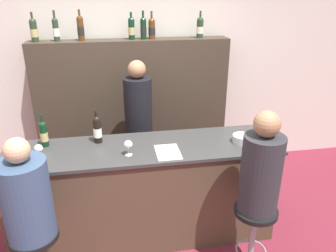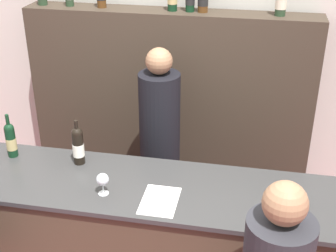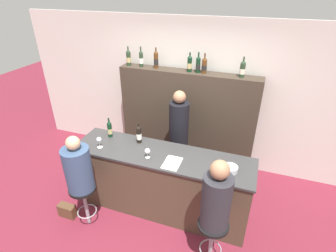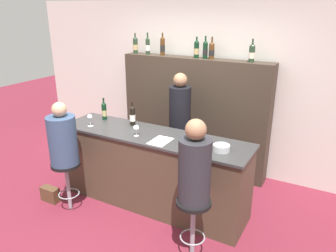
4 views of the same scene
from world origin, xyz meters
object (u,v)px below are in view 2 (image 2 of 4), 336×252
(metal_bowl, at_px, (287,202))
(bartender, at_px, (160,157))
(wine_bottle_counter_0, at_px, (11,140))
(wine_bottle_counter_1, at_px, (78,145))
(wine_glass_1, at_px, (103,180))

(metal_bowl, relative_size, bartender, 0.11)
(wine_bottle_counter_0, relative_size, wine_bottle_counter_1, 0.99)
(wine_bottle_counter_0, xyz_separation_m, metal_bowl, (1.82, -0.23, -0.09))
(wine_bottle_counter_0, distance_m, wine_bottle_counter_1, 0.48)
(metal_bowl, bearing_deg, wine_glass_1, -176.01)
(wine_bottle_counter_1, bearing_deg, wine_bottle_counter_0, 180.00)
(wine_glass_1, relative_size, metal_bowl, 0.76)
(wine_glass_1, xyz_separation_m, bartender, (0.16, 0.86, -0.33))
(wine_bottle_counter_0, relative_size, metal_bowl, 1.69)
(wine_bottle_counter_0, distance_m, bartender, 1.12)
(wine_bottle_counter_0, bearing_deg, bartender, 31.27)
(wine_bottle_counter_0, height_order, wine_bottle_counter_1, wine_bottle_counter_1)
(wine_bottle_counter_1, xyz_separation_m, bartender, (0.43, 0.55, -0.36))
(bartender, bearing_deg, metal_bowl, -40.76)
(wine_glass_1, xyz_separation_m, metal_bowl, (1.07, 0.07, -0.06))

